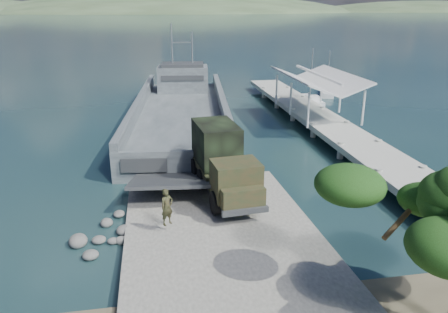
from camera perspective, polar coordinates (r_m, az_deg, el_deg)
ground at (r=24.15m, az=-0.64°, el=-9.73°), size 1400.00×1400.00×0.00m
boat_ramp at (r=23.16m, az=-0.24°, el=-10.39°), size 10.00×18.00×0.50m
shoreline_rocks at (r=24.53m, az=-15.51°, el=-10.02°), size 3.20×5.60×0.90m
distant_headlands at (r=583.38m, az=-4.73°, el=18.25°), size 1000.00×240.00×48.00m
pier at (r=44.01m, az=12.36°, el=5.64°), size 6.40×44.00×6.10m
landing_craft at (r=44.08m, az=-5.57°, el=5.01°), size 11.83×35.34×10.32m
military_truck at (r=27.12m, az=-0.22°, el=-0.59°), size 3.50×8.80×3.98m
soldier at (r=22.89m, az=-7.41°, el=-7.43°), size 0.86×0.80×1.97m
sailboat_near at (r=54.87m, az=11.18°, el=7.10°), size 1.75×5.71×6.92m
sailboat_far at (r=60.79m, az=13.28°, el=8.09°), size 2.94×5.20×6.08m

